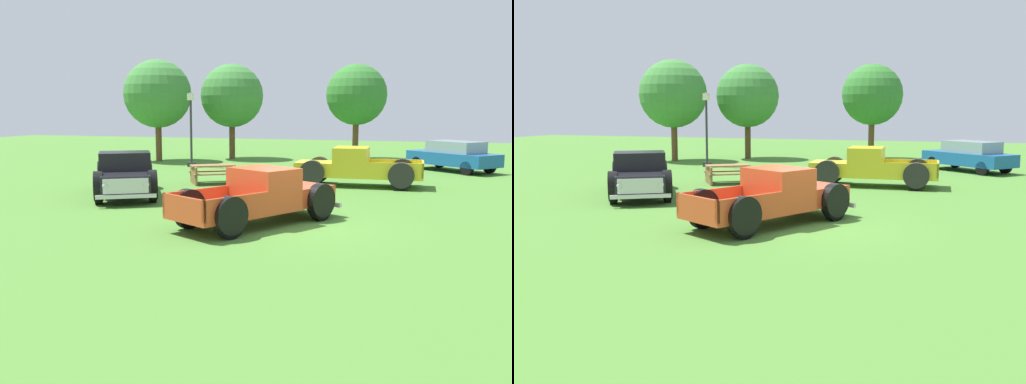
% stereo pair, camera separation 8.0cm
% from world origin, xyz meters
% --- Properties ---
extents(ground_plane, '(80.00, 80.00, 0.00)m').
position_xyz_m(ground_plane, '(0.00, 0.00, 0.00)').
color(ground_plane, '#477A2D').
extents(pickup_truck_foreground, '(4.00, 5.25, 1.54)m').
position_xyz_m(pickup_truck_foreground, '(-0.72, 0.15, 0.73)').
color(pickup_truck_foreground, '#D14723').
rests_on(pickup_truck_foreground, ground_plane).
extents(pickup_truck_behind_left, '(4.24, 5.46, 1.60)m').
position_xyz_m(pickup_truck_behind_left, '(-6.79, 3.09, 0.77)').
color(pickup_truck_behind_left, black).
rests_on(pickup_truck_behind_left, ground_plane).
extents(pickup_truck_behind_right, '(5.20, 2.14, 1.57)m').
position_xyz_m(pickup_truck_behind_right, '(0.39, 8.39, 0.75)').
color(pickup_truck_behind_right, yellow).
rests_on(pickup_truck_behind_right, ground_plane).
extents(sedan_distant_b, '(4.60, 4.37, 1.51)m').
position_xyz_m(sedan_distant_b, '(4.54, 15.26, 0.79)').
color(sedan_distant_b, '#195699').
rests_on(sedan_distant_b, ground_plane).
extents(lamp_post_near, '(0.36, 0.36, 3.95)m').
position_xyz_m(lamp_post_near, '(-8.77, 13.37, 2.07)').
color(lamp_post_near, '#2D2D33').
rests_on(lamp_post_near, ground_plane).
extents(picnic_table, '(2.31, 2.22, 0.78)m').
position_xyz_m(picnic_table, '(-5.20, 7.44, 0.49)').
color(picnic_table, olive).
rests_on(picnic_table, ground_plane).
extents(trash_can, '(0.59, 0.59, 0.95)m').
position_xyz_m(trash_can, '(-8.92, 6.88, 0.48)').
color(trash_can, '#4C4C51').
rests_on(trash_can, ground_plane).
extents(oak_tree_east, '(3.68, 3.68, 5.74)m').
position_xyz_m(oak_tree_east, '(-1.06, 20.65, 3.89)').
color(oak_tree_east, brown).
rests_on(oak_tree_east, ground_plane).
extents(oak_tree_west, '(3.95, 3.95, 5.90)m').
position_xyz_m(oak_tree_west, '(-11.94, 15.84, 3.91)').
color(oak_tree_west, brown).
rests_on(oak_tree_west, ground_plane).
extents(oak_tree_center, '(3.83, 3.83, 5.75)m').
position_xyz_m(oak_tree_center, '(-8.33, 18.56, 3.83)').
color(oak_tree_center, brown).
rests_on(oak_tree_center, ground_plane).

